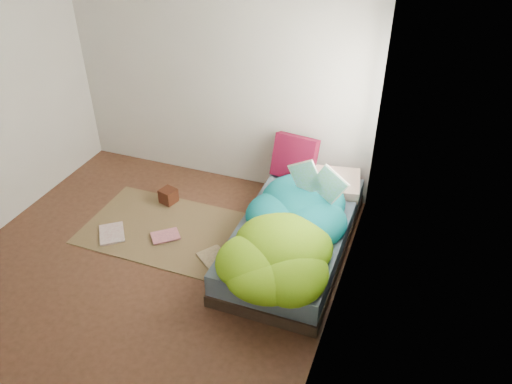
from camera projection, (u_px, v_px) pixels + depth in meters
ground at (148, 266)px, 4.75m from camera, size 3.50×3.50×0.00m
room_walls at (125, 109)px, 3.84m from camera, size 3.54×3.54×2.62m
bed at (294, 236)px, 4.86m from camera, size 1.00×2.00×0.34m
duvet at (288, 221)px, 4.50m from camera, size 0.96×1.84×0.34m
rug at (163, 229)px, 5.21m from camera, size 1.60×1.10×0.01m
pillow_floral at (328, 183)px, 5.19m from camera, size 0.71×0.51×0.14m
pillow_magenta at (295, 157)px, 5.32m from camera, size 0.48×0.20×0.46m
open_book at (318, 172)px, 4.58m from camera, size 0.50×0.21×0.30m
wooden_box at (168, 196)px, 5.56m from camera, size 0.20×0.20×0.16m
floor_book_a at (100, 236)px, 5.09m from camera, size 0.39×0.41×0.03m
floor_book_b at (163, 230)px, 5.16m from camera, size 0.34×0.34×0.03m
floor_book_c at (204, 264)px, 4.73m from camera, size 0.42×0.40×0.03m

